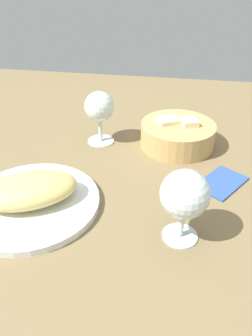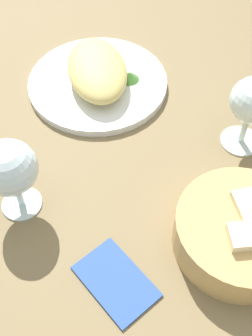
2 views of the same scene
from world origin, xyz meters
TOP-DOWN VIEW (x-y plane):
  - ground_plane at (0.00, 0.00)cm, footprint 140.00×140.00cm
  - plate at (-9.54, -11.52)cm, footprint 25.97×25.97cm
  - omelette at (-9.54, -11.52)cm, footprint 20.79×17.48cm
  - lettuce_garnish at (-11.20, -5.87)cm, footprint 3.71×3.71cm
  - bread_basket at (16.79, 17.14)cm, footprint 18.20×18.20cm
  - wine_glass_near at (18.68, -14.88)cm, footprint 8.00×8.00cm
  - wine_glass_far at (-2.41, 15.85)cm, footprint 7.34×7.34cm
  - folded_napkin at (26.86, 2.20)cm, footprint 12.03×13.03cm

SIDE VIEW (x-z plane):
  - ground_plane at x=0.00cm, z-range -2.00..0.00cm
  - folded_napkin at x=26.86cm, z-range 0.00..0.80cm
  - plate at x=-9.54cm, z-range 0.00..1.40cm
  - lettuce_garnish at x=-11.20cm, z-range 1.40..3.14cm
  - bread_basket at x=16.79cm, z-range -0.58..6.69cm
  - omelette at x=-9.54cm, z-range 1.40..6.35cm
  - wine_glass_near at x=18.68cm, z-range 2.16..15.32cm
  - wine_glass_far at x=-2.41cm, z-range 2.28..15.53cm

